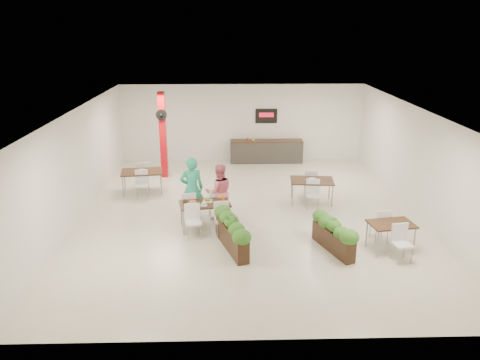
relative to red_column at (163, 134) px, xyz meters
name	(u,v)px	position (x,y,z in m)	size (l,w,h in m)	color
ground	(248,214)	(3.00, -3.79, -1.64)	(12.00, 12.00, 0.00)	beige
room_shell	(249,150)	(3.00, -3.79, 0.36)	(10.10, 12.10, 3.22)	white
red_column	(163,134)	(0.00, 0.00, 0.00)	(0.40, 0.41, 3.20)	red
service_counter	(266,151)	(4.00, 1.86, -1.15)	(3.00, 0.64, 2.20)	#302D2B
main_table	(204,207)	(1.72, -4.76, -1.01)	(1.52, 1.81, 0.92)	black
diner_man	(192,189)	(1.33, -4.10, -0.69)	(0.69, 0.45, 1.90)	#26A57F
diner_woman	(219,192)	(2.13, -4.10, -0.80)	(0.82, 0.64, 1.68)	#EA6881
planter_left	(232,231)	(2.47, -6.11, -1.13)	(0.86, 1.86, 1.01)	black
planter_right	(333,233)	(5.05, -6.26, -1.16)	(0.86, 1.65, 0.90)	black
side_table_a	(142,174)	(-0.55, -1.70, -1.00)	(1.49, 1.66, 0.92)	black
side_table_b	(312,183)	(5.09, -2.80, -1.00)	(1.44, 1.65, 0.92)	black
side_table_c	(391,228)	(6.50, -6.29, -1.03)	(1.21, 1.67, 0.92)	black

